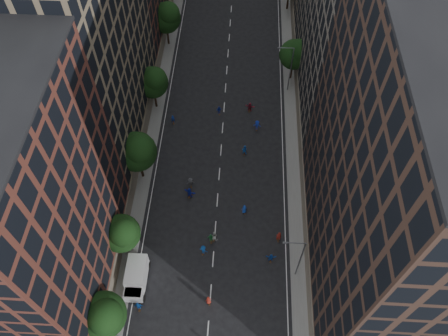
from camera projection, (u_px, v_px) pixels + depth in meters
name	position (u px, v px, depth m)	size (l,w,h in m)	color
ground	(224.00, 109.00, 72.14)	(240.00, 240.00, 0.00)	black
sidewalk_left	(158.00, 75.00, 76.77)	(4.00, 105.00, 0.15)	slate
sidewalk_right	(295.00, 80.00, 76.03)	(4.00, 105.00, 0.15)	slate
bldg_left_a	(20.00, 212.00, 43.76)	(14.00, 22.00, 30.00)	brown
bldg_left_b	(74.00, 41.00, 55.96)	(14.00, 26.00, 34.00)	#806E54
bldg_right_a	(405.00, 179.00, 42.44)	(14.00, 30.00, 36.00)	#412C23
bldg_right_b	(362.00, 12.00, 60.39)	(14.00, 28.00, 33.00)	#6B6358
tree_left_0	(104.00, 315.00, 46.77)	(5.20, 5.20, 8.83)	black
tree_left_1	(122.00, 233.00, 52.87)	(4.80, 4.80, 8.21)	black
tree_left_2	(138.00, 151.00, 59.12)	(5.60, 5.60, 9.45)	black
tree_left_3	(153.00, 81.00, 67.64)	(5.00, 5.00, 8.58)	black
tree_left_4	(166.00, 17.00, 76.64)	(5.40, 5.40, 9.08)	black
tree_right_a	(296.00, 53.00, 71.72)	(5.00, 5.00, 8.39)	black
streetlamp_near	(299.00, 258.00, 51.45)	(2.64, 0.22, 9.06)	#595B60
streetlamp_far	(290.00, 67.00, 70.48)	(2.64, 0.22, 9.06)	#595B60
cargo_van	(136.00, 277.00, 53.88)	(2.54, 5.38, 2.86)	silver
skater_3	(203.00, 250.00, 56.66)	(1.12, 0.64, 1.73)	#124193
skater_4	(139.00, 306.00, 52.42)	(1.05, 0.44, 1.79)	#13469B
skater_5	(271.00, 258.00, 56.17)	(1.39, 0.44, 1.50)	#13429B
skater_6	(209.00, 300.00, 52.94)	(0.77, 0.50, 1.57)	#A1271A
skater_7	(279.00, 236.00, 57.69)	(0.70, 0.46, 1.91)	maroon
skater_8	(214.00, 236.00, 57.72)	(0.91, 0.71, 1.88)	silver
skater_9	(191.00, 183.00, 62.72)	(1.13, 0.65, 1.74)	#3F4044
skater_10	(211.00, 238.00, 57.64)	(1.03, 0.43, 1.76)	#227338
skater_11	(190.00, 193.00, 61.65)	(1.72, 0.55, 1.85)	#1423A8
skater_12	(244.00, 209.00, 60.26)	(0.78, 0.50, 1.59)	#163FB3
skater_13	(173.00, 119.00, 69.79)	(0.60, 0.39, 1.64)	#1433A2
skater_14	(244.00, 150.00, 66.15)	(0.84, 0.65, 1.72)	#1552B0
skater_15	(257.00, 125.00, 68.90)	(1.20, 0.69, 1.85)	#142BA6
skater_16	(219.00, 110.00, 70.97)	(0.91, 0.38, 1.55)	#1630B5
skater_17	(250.00, 107.00, 71.24)	(1.59, 0.51, 1.72)	maroon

